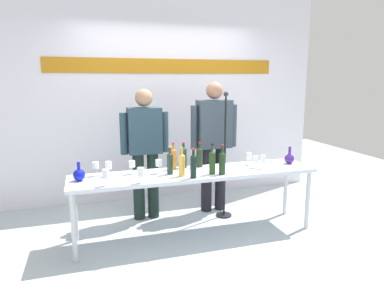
{
  "coord_description": "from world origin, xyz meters",
  "views": [
    {
      "loc": [
        -1.12,
        -3.47,
        1.73
      ],
      "look_at": [
        0.0,
        0.15,
        1.01
      ],
      "focal_mm": 32.32,
      "sensor_mm": 36.0,
      "label": 1
    }
  ],
  "objects_px": {
    "wine_bottle_4": "(222,162)",
    "microphone_stand": "(224,176)",
    "wine_bottle_0": "(183,157)",
    "wine_bottle_2": "(173,158)",
    "wine_glass_right_2": "(249,156)",
    "wine_glass_right_1": "(263,159)",
    "presenter_right": "(214,138)",
    "wine_glass_right_0": "(256,159)",
    "display_table": "(196,177)",
    "wine_bottle_6": "(212,161)",
    "decanter_blue_left": "(79,175)",
    "wine_glass_left_1": "(159,163)",
    "wine_glass_left_3": "(106,174)",
    "wine_bottle_1": "(193,165)",
    "decanter_blue_right": "(289,158)",
    "presenter_left": "(145,146)",
    "wine_bottle_5": "(199,156)",
    "wine_glass_left_5": "(108,166)",
    "wine_glass_left_0": "(96,166)",
    "wine_glass_left_4": "(141,172)",
    "wine_bottle_3": "(182,164)",
    "wine_bottle_7": "(170,162)",
    "wine_glass_left_2": "(132,164)"
  },
  "relations": [
    {
      "from": "wine_bottle_0",
      "to": "wine_bottle_4",
      "type": "bearing_deg",
      "value": -51.18
    },
    {
      "from": "microphone_stand",
      "to": "wine_glass_right_2",
      "type": "bearing_deg",
      "value": -56.48
    },
    {
      "from": "wine_glass_left_3",
      "to": "wine_glass_left_5",
      "type": "height_order",
      "value": "wine_glass_left_3"
    },
    {
      "from": "wine_glass_right_0",
      "to": "microphone_stand",
      "type": "relative_size",
      "value": 0.09
    },
    {
      "from": "wine_bottle_3",
      "to": "wine_bottle_7",
      "type": "relative_size",
      "value": 1.02
    },
    {
      "from": "presenter_right",
      "to": "wine_glass_left_1",
      "type": "xyz_separation_m",
      "value": [
        -0.85,
        -0.58,
        -0.13
      ]
    },
    {
      "from": "decanter_blue_right",
      "to": "wine_bottle_7",
      "type": "relative_size",
      "value": 0.68
    },
    {
      "from": "decanter_blue_right",
      "to": "wine_glass_left_2",
      "type": "relative_size",
      "value": 1.41
    },
    {
      "from": "wine_bottle_7",
      "to": "wine_glass_left_4",
      "type": "xyz_separation_m",
      "value": [
        -0.35,
        -0.23,
        -0.02
      ]
    },
    {
      "from": "display_table",
      "to": "wine_bottle_3",
      "type": "bearing_deg",
      "value": -149.77
    },
    {
      "from": "wine_glass_left_5",
      "to": "wine_glass_right_0",
      "type": "xyz_separation_m",
      "value": [
        1.63,
        -0.14,
        -0.02
      ]
    },
    {
      "from": "decanter_blue_right",
      "to": "display_table",
      "type": "bearing_deg",
      "value": -178.55
    },
    {
      "from": "wine_bottle_1",
      "to": "wine_glass_left_0",
      "type": "distance_m",
      "value": 1.02
    },
    {
      "from": "wine_glass_right_1",
      "to": "wine_glass_right_2",
      "type": "xyz_separation_m",
      "value": [
        -0.07,
        0.21,
        -0.01
      ]
    },
    {
      "from": "decanter_blue_left",
      "to": "wine_bottle_4",
      "type": "height_order",
      "value": "wine_bottle_4"
    },
    {
      "from": "wine_glass_right_1",
      "to": "wine_bottle_0",
      "type": "bearing_deg",
      "value": 159.86
    },
    {
      "from": "wine_bottle_3",
      "to": "wine_glass_left_0",
      "type": "distance_m",
      "value": 0.9
    },
    {
      "from": "decanter_blue_left",
      "to": "wine_bottle_7",
      "type": "bearing_deg",
      "value": -1.95
    },
    {
      "from": "wine_bottle_4",
      "to": "wine_glass_right_0",
      "type": "xyz_separation_m",
      "value": [
        0.47,
        0.15,
        -0.04
      ]
    },
    {
      "from": "presenter_right",
      "to": "wine_glass_right_0",
      "type": "distance_m",
      "value": 0.73
    },
    {
      "from": "display_table",
      "to": "microphone_stand",
      "type": "xyz_separation_m",
      "value": [
        0.5,
        0.4,
        -0.14
      ]
    },
    {
      "from": "wine_bottle_1",
      "to": "microphone_stand",
      "type": "height_order",
      "value": "microphone_stand"
    },
    {
      "from": "decanter_blue_left",
      "to": "wine_glass_left_5",
      "type": "height_order",
      "value": "decanter_blue_left"
    },
    {
      "from": "wine_bottle_3",
      "to": "wine_glass_left_0",
      "type": "height_order",
      "value": "wine_bottle_3"
    },
    {
      "from": "display_table",
      "to": "wine_bottle_4",
      "type": "xyz_separation_m",
      "value": [
        0.23,
        -0.17,
        0.19
      ]
    },
    {
      "from": "wine_glass_left_1",
      "to": "wine_glass_left_3",
      "type": "distance_m",
      "value": 0.64
    },
    {
      "from": "wine_bottle_6",
      "to": "wine_bottle_7",
      "type": "height_order",
      "value": "wine_bottle_6"
    },
    {
      "from": "wine_bottle_2",
      "to": "wine_bottle_6",
      "type": "distance_m",
      "value": 0.47
    },
    {
      "from": "wine_glass_left_4",
      "to": "wine_glass_right_0",
      "type": "distance_m",
      "value": 1.36
    },
    {
      "from": "wine_bottle_0",
      "to": "wine_glass_left_2",
      "type": "xyz_separation_m",
      "value": [
        -0.6,
        -0.09,
        -0.02
      ]
    },
    {
      "from": "wine_bottle_3",
      "to": "wine_glass_left_5",
      "type": "height_order",
      "value": "wine_bottle_3"
    },
    {
      "from": "decanter_blue_left",
      "to": "microphone_stand",
      "type": "xyz_separation_m",
      "value": [
        1.72,
        0.37,
        -0.26
      ]
    },
    {
      "from": "decanter_blue_right",
      "to": "wine_glass_right_1",
      "type": "distance_m",
      "value": 0.44
    },
    {
      "from": "display_table",
      "to": "wine_glass_left_3",
      "type": "height_order",
      "value": "wine_glass_left_3"
    },
    {
      "from": "display_table",
      "to": "wine_bottle_0",
      "type": "xyz_separation_m",
      "value": [
        -0.08,
        0.22,
        0.19
      ]
    },
    {
      "from": "wine_bottle_0",
      "to": "wine_bottle_2",
      "type": "distance_m",
      "value": 0.13
    },
    {
      "from": "wine_glass_left_1",
      "to": "wine_glass_left_3",
      "type": "bearing_deg",
      "value": -153.71
    },
    {
      "from": "wine_glass_left_0",
      "to": "wine_bottle_2",
      "type": "bearing_deg",
      "value": 2.43
    },
    {
      "from": "wine_bottle_2",
      "to": "wine_glass_right_2",
      "type": "relative_size",
      "value": 2.04
    },
    {
      "from": "wine_bottle_1",
      "to": "wine_glass_right_2",
      "type": "bearing_deg",
      "value": 22.3
    },
    {
      "from": "presenter_left",
      "to": "microphone_stand",
      "type": "distance_m",
      "value": 1.06
    },
    {
      "from": "wine_glass_left_3",
      "to": "wine_glass_right_1",
      "type": "xyz_separation_m",
      "value": [
        1.73,
        0.13,
        -0.0
      ]
    },
    {
      "from": "wine_glass_left_0",
      "to": "wine_glass_right_1",
      "type": "relative_size",
      "value": 0.97
    },
    {
      "from": "presenter_left",
      "to": "wine_bottle_5",
      "type": "relative_size",
      "value": 5.56
    },
    {
      "from": "decanter_blue_left",
      "to": "wine_bottle_3",
      "type": "bearing_deg",
      "value": -7.88
    },
    {
      "from": "wine_bottle_1",
      "to": "display_table",
      "type": "bearing_deg",
      "value": 65.25
    },
    {
      "from": "display_table",
      "to": "presenter_left",
      "type": "bearing_deg",
      "value": 125.04
    },
    {
      "from": "wine_bottle_2",
      "to": "wine_glass_left_1",
      "type": "height_order",
      "value": "wine_bottle_2"
    },
    {
      "from": "wine_bottle_4",
      "to": "wine_glass_left_0",
      "type": "bearing_deg",
      "value": 165.42
    },
    {
      "from": "wine_bottle_4",
      "to": "microphone_stand",
      "type": "relative_size",
      "value": 0.21
    }
  ]
}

